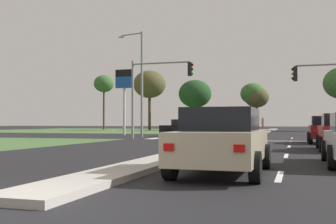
{
  "coord_description": "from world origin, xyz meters",
  "views": [
    {
      "loc": [
        3.88,
        -4.93,
        1.2
      ],
      "look_at": [
        -6.5,
        28.59,
        2.09
      ],
      "focal_mm": 44.58,
      "sensor_mm": 36.0,
      "label": 1
    }
  ],
  "objects": [
    {
      "name": "crosswalk_bar_fifth",
      "position": [
        -1.8,
        24.8,
        0.01
      ],
      "size": [
        0.7,
        2.8,
        0.01
      ],
      "primitive_type": "cube",
      "color": "silver",
      "rests_on": "ground"
    },
    {
      "name": "median_island_near",
      "position": [
        0.0,
        11.0,
        0.07
      ],
      "size": [
        1.2,
        22.0,
        0.14
      ],
      "primitive_type": "cube",
      "color": "#ADA89E",
      "rests_on": "ground"
    },
    {
      "name": "treeline_near",
      "position": [
        -27.8,
        60.09,
        7.82
      ],
      "size": [
        3.47,
        3.47,
        9.38
      ],
      "color": "#423323",
      "rests_on": "ground"
    },
    {
      "name": "crosswalk_bar_second",
      "position": [
        -5.25,
        24.8,
        0.01
      ],
      "size": [
        0.7,
        2.8,
        0.01
      ],
      "primitive_type": "cube",
      "color": "silver",
      "rests_on": "ground"
    },
    {
      "name": "car_maroon_eighth",
      "position": [
        5.45,
        20.86,
        0.8
      ],
      "size": [
        1.95,
        4.57,
        1.57
      ],
      "color": "maroon",
      "rests_on": "ground"
    },
    {
      "name": "lane_dash_near",
      "position": [
        3.5,
        4.65,
        0.01
      ],
      "size": [
        0.14,
        2.0,
        0.01
      ],
      "primitive_type": "cube",
      "color": "silver",
      "rests_on": "ground"
    },
    {
      "name": "lane_dash_third",
      "position": [
        3.5,
        16.65,
        0.01
      ],
      "size": [
        0.14,
        2.0,
        0.01
      ],
      "primitive_type": "cube",
      "color": "silver",
      "rests_on": "ground"
    },
    {
      "name": "street_lamp_second",
      "position": [
        -8.55,
        27.27,
        4.92
      ],
      "size": [
        2.47,
        0.78,
        8.73
      ],
      "color": "gray",
      "rests_on": "ground"
    },
    {
      "name": "car_blue_fifth",
      "position": [
        -2.28,
        54.45,
        0.79
      ],
      "size": [
        2.02,
        4.27,
        1.54
      ],
      "rotation": [
        0.0,
        0.0,
        3.14
      ],
      "color": "navy",
      "rests_on": "ground"
    },
    {
      "name": "treeline_fifth",
      "position": [
        -1.89,
        58.99,
        5.0
      ],
      "size": [
        3.67,
        3.67,
        6.59
      ],
      "color": "#423323",
      "rests_on": "ground"
    },
    {
      "name": "car_black_sixth",
      "position": [
        -5.5,
        30.87,
        0.76
      ],
      "size": [
        4.61,
        2.06,
        1.48
      ],
      "rotation": [
        0.0,
        0.0,
        -1.57
      ],
      "color": "black",
      "rests_on": "ground"
    },
    {
      "name": "lane_dash_fifth",
      "position": [
        3.5,
        28.65,
        0.01
      ],
      "size": [
        0.14,
        2.0,
        0.01
      ],
      "primitive_type": "cube",
      "color": "silver",
      "rests_on": "ground"
    },
    {
      "name": "traffic_signal_near_left",
      "position": [
        -5.94,
        23.4,
        3.95
      ],
      "size": [
        4.67,
        0.32,
        5.73
      ],
      "color": "gray",
      "rests_on": "ground"
    },
    {
      "name": "treeline_second",
      "position": [
        -18.71,
        58.02,
        7.33
      ],
      "size": [
        5.21,
        5.21,
        9.59
      ],
      "color": "#423323",
      "rests_on": "ground"
    },
    {
      "name": "treeline_fourth",
      "position": [
        -2.47,
        59.08,
        5.57
      ],
      "size": [
        3.76,
        3.76,
        7.2
      ],
      "color": "#423323",
      "rests_on": "ground"
    },
    {
      "name": "ground_plane",
      "position": [
        0.0,
        30.0,
        0.0
      ],
      "size": [
        200.0,
        200.0,
        0.0
      ],
      "primitive_type": "plane",
      "color": "black"
    },
    {
      "name": "median_island_far",
      "position": [
        0.0,
        55.0,
        0.07
      ],
      "size": [
        1.2,
        36.0,
        0.14
      ],
      "primitive_type": "cube",
      "color": "gray",
      "rests_on": "ground"
    },
    {
      "name": "crosswalk_bar_third",
      "position": [
        -4.1,
        24.8,
        0.01
      ],
      "size": [
        0.7,
        2.8,
        0.01
      ],
      "primitive_type": "cube",
      "color": "silver",
      "rests_on": "ground"
    },
    {
      "name": "crosswalk_bar_near",
      "position": [
        -6.4,
        24.8,
        0.01
      ],
      "size": [
        0.7,
        2.8,
        0.01
      ],
      "primitive_type": "cube",
      "color": "silver",
      "rests_on": "ground"
    },
    {
      "name": "grass_verge_far_left",
      "position": [
        -25.5,
        54.5,
        0.0
      ],
      "size": [
        35.0,
        35.0,
        0.01
      ],
      "primitive_type": "cube",
      "color": "#476B38",
      "rests_on": "ground"
    },
    {
      "name": "crosswalk_bar_fourth",
      "position": [
        -2.95,
        24.8,
        0.01
      ],
      "size": [
        0.7,
        2.8,
        0.01
      ],
      "primitive_type": "cube",
      "color": "silver",
      "rests_on": "ground"
    },
    {
      "name": "crosswalk_bar_sixth",
      "position": [
        -0.65,
        24.8,
        0.01
      ],
      "size": [
        0.7,
        2.8,
        0.01
      ],
      "primitive_type": "cube",
      "color": "silver",
      "rests_on": "ground"
    },
    {
      "name": "car_beige_fourth",
      "position": [
        2.22,
        4.74,
        0.78
      ],
      "size": [
        1.96,
        4.34,
        1.53
      ],
      "color": "#BCAD8E",
      "rests_on": "ground"
    },
    {
      "name": "treeline_third",
      "position": [
        -11.42,
        58.89,
        5.73
      ],
      "size": [
        5.15,
        5.15,
        7.93
      ],
      "color": "#423323",
      "rests_on": "ground"
    },
    {
      "name": "lane_dash_fourth",
      "position": [
        3.5,
        22.65,
        0.01
      ],
      "size": [
        0.14,
        2.0,
        0.01
      ],
      "primitive_type": "cube",
      "color": "silver",
      "rests_on": "ground"
    },
    {
      "name": "fuel_price_totem",
      "position": [
        -12.13,
        32.41,
        4.66
      ],
      "size": [
        1.8,
        0.24,
        6.37
      ],
      "color": "silver",
      "rests_on": "ground"
    },
    {
      "name": "stop_bar_near",
      "position": [
        3.8,
        23.0,
        0.01
      ],
      "size": [
        6.4,
        0.5,
        0.01
      ],
      "primitive_type": "cube",
      "color": "silver",
      "rests_on": "ground"
    },
    {
      "name": "traffic_signal_near_right",
      "position": [
        6.07,
        23.4,
        3.54
      ],
      "size": [
        4.14,
        0.32,
        5.16
      ],
      "color": "gray",
      "rests_on": "ground"
    },
    {
      "name": "pedestrian_at_median",
      "position": [
        0.16,
        43.88,
        1.18
      ],
      "size": [
        0.34,
        0.34,
        1.72
      ],
      "rotation": [
        0.0,
        0.0,
        1.73
      ],
      "color": "maroon",
      "rests_on": "median_island_far"
    },
    {
      "name": "lane_dash_second",
      "position": [
        3.5,
        10.65,
        0.01
      ],
      "size": [
        0.14,
        2.0,
        0.01
      ],
      "primitive_type": "cube",
      "color": "silver",
      "rests_on": "ground"
    }
  ]
}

